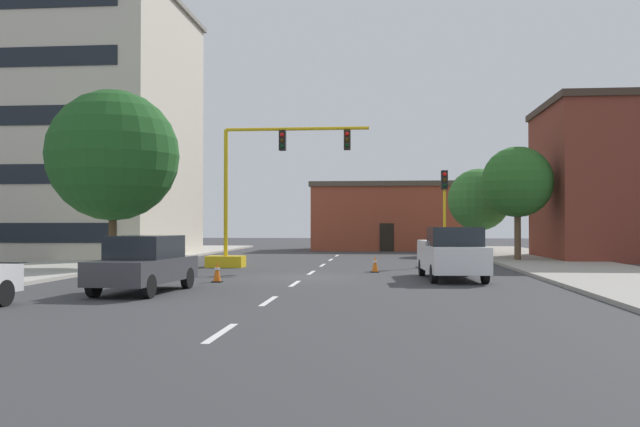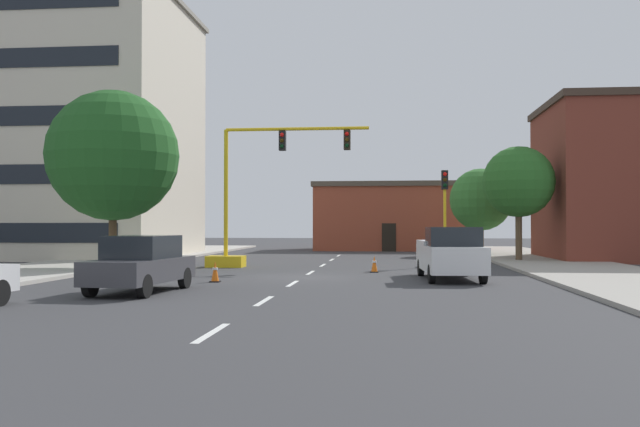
{
  "view_description": "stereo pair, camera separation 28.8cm",
  "coord_description": "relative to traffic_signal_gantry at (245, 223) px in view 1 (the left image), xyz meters",
  "views": [
    {
      "loc": [
        3.09,
        -26.82,
        2.07
      ],
      "look_at": [
        0.01,
        6.53,
        2.63
      ],
      "focal_mm": 38.27,
      "sensor_mm": 36.0,
      "label": 1
    },
    {
      "loc": [
        3.38,
        -26.8,
        2.07
      ],
      "look_at": [
        0.01,
        6.53,
        2.63
      ],
      "focal_mm": 38.27,
      "sensor_mm": 36.0,
      "label": 2
    }
  ],
  "objects": [
    {
      "name": "tree_left_near",
      "position": [
        -5.54,
        -2.83,
        3.06
      ],
      "size": [
        5.96,
        5.96,
        8.22
      ],
      "color": "#4C3823",
      "rests_on": "ground_plane"
    },
    {
      "name": "lane_stripe_seg_2",
      "position": [
        3.64,
        -9.01,
        -2.17
      ],
      "size": [
        0.16,
        2.4,
        0.01
      ],
      "primitive_type": "cube",
      "color": "silver",
      "rests_on": "ground_plane"
    },
    {
      "name": "lane_stripe_seg_0",
      "position": [
        3.64,
        -20.01,
        -2.17
      ],
      "size": [
        0.16,
        2.4,
        0.01
      ],
      "primitive_type": "cube",
      "color": "silver",
      "rests_on": "ground_plane"
    },
    {
      "name": "sidewalk_left",
      "position": [
        -8.36,
        1.99,
        -2.1
      ],
      "size": [
        6.0,
        56.0,
        0.14
      ],
      "primitive_type": "cube",
      "color": "#B2ADA3",
      "rests_on": "ground_plane"
    },
    {
      "name": "ground_plane",
      "position": [
        3.64,
        -6.01,
        -2.17
      ],
      "size": [
        160.0,
        160.0,
        0.0
      ],
      "primitive_type": "plane",
      "color": "#38383A"
    },
    {
      "name": "lane_stripe_seg_1",
      "position": [
        3.64,
        -14.51,
        -2.17
      ],
      "size": [
        0.16,
        2.4,
        0.01
      ],
      "primitive_type": "cube",
      "color": "silver",
      "rests_on": "ground_plane"
    },
    {
      "name": "pickup_truck_white",
      "position": [
        9.31,
        -6.68,
        -1.2
      ],
      "size": [
        2.31,
        5.51,
        1.99
      ],
      "color": "white",
      "rests_on": "ground_plane"
    },
    {
      "name": "building_tall_left",
      "position": [
        -13.78,
        9.79,
        6.14
      ],
      "size": [
        14.99,
        13.48,
        16.62
      ],
      "color": "beige",
      "rests_on": "ground_plane"
    },
    {
      "name": "lane_stripe_seg_3",
      "position": [
        3.64,
        -3.51,
        -2.17
      ],
      "size": [
        0.16,
        2.4,
        0.01
      ],
      "primitive_type": "cube",
      "color": "silver",
      "rests_on": "ground_plane"
    },
    {
      "name": "traffic_signal_gantry",
      "position": [
        0.0,
        0.0,
        0.0
      ],
      "size": [
        7.92,
        1.2,
        6.83
      ],
      "color": "yellow",
      "rests_on": "ground_plane"
    },
    {
      "name": "building_brick_center",
      "position": [
        7.02,
        24.21,
        0.6
      ],
      "size": [
        12.26,
        7.55,
        5.52
      ],
      "color": "brown",
      "rests_on": "ground_plane"
    },
    {
      "name": "lane_stripe_seg_5",
      "position": [
        3.64,
        7.49,
        -2.17
      ],
      "size": [
        0.16,
        2.4,
        0.01
      ],
      "primitive_type": "cube",
      "color": "silver",
      "rests_on": "ground_plane"
    },
    {
      "name": "sidewalk_right",
      "position": [
        15.63,
        1.99,
        -2.1
      ],
      "size": [
        6.0,
        56.0,
        0.14
      ],
      "primitive_type": "cube",
      "color": "#9E998E",
      "rests_on": "ground_plane"
    },
    {
      "name": "traffic_cone_roadside_a",
      "position": [
        6.38,
        -3.03,
        -1.82
      ],
      "size": [
        0.36,
        0.36,
        0.73
      ],
      "color": "black",
      "rests_on": "ground_plane"
    },
    {
      "name": "traffic_cone_roadside_b",
      "position": [
        0.76,
        -8.67,
        -1.8
      ],
      "size": [
        0.36,
        0.36,
        0.76
      ],
      "color": "black",
      "rests_on": "ground_plane"
    },
    {
      "name": "tree_right_far",
      "position": [
        13.29,
        14.63,
        1.62
      ],
      "size": [
        4.26,
        4.26,
        5.94
      ],
      "color": "#4C3823",
      "rests_on": "ground_plane"
    },
    {
      "name": "lane_stripe_seg_4",
      "position": [
        3.64,
        1.99,
        -2.17
      ],
      "size": [
        0.16,
        2.4,
        0.01
      ],
      "primitive_type": "cube",
      "color": "silver",
      "rests_on": "ground_plane"
    },
    {
      "name": "traffic_light_pole_right",
      "position": [
        9.8,
        1.69,
        1.35
      ],
      "size": [
        0.32,
        0.47,
        4.8
      ],
      "color": "yellow",
      "rests_on": "ground_plane"
    },
    {
      "name": "lane_stripe_seg_6",
      "position": [
        3.64,
        12.99,
        -2.17
      ],
      "size": [
        0.16,
        2.4,
        0.01
      ],
      "primitive_type": "cube",
      "color": "silver",
      "rests_on": "ground_plane"
    },
    {
      "name": "tree_right_mid",
      "position": [
        14.18,
        5.84,
        2.27
      ],
      "size": [
        3.94,
        3.94,
        6.44
      ],
      "color": "brown",
      "rests_on": "ground_plane"
    },
    {
      "name": "sedan_dark_gray_mid_left",
      "position": [
        -0.55,
        -12.56,
        -1.29
      ],
      "size": [
        2.18,
        4.63,
        1.74
      ],
      "color": "#3D3D42",
      "rests_on": "ground_plane"
    }
  ]
}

